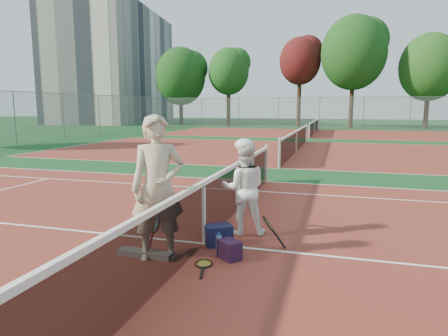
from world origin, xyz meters
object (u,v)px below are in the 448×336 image
object	(u,v)px
apartment_block	(116,67)
player_a	(158,188)
racket_red	(156,234)
sports_bag_navy	(218,235)
sports_bag_purple	(230,250)
racket_black_held	(268,233)
racket_spare	(204,264)
player_b	(244,189)
water_bottle	(219,246)
net_main	(204,213)

from	to	relation	value
apartment_block	player_a	distance (m)	52.94
racket_red	sports_bag_navy	size ratio (longest dim) A/B	1.41
player_a	sports_bag_purple	distance (m)	1.35
player_a	racket_black_held	bearing A→B (deg)	0.47
racket_black_held	racket_spare	size ratio (longest dim) A/B	0.85
player_b	racket_red	bearing A→B (deg)	34.46
player_b	racket_spare	xyz separation A→B (m)	(-0.21, -1.49, -0.77)
sports_bag_purple	water_bottle	world-z (taller)	water_bottle
player_a	water_bottle	bearing A→B (deg)	-6.95
racket_spare	net_main	bearing A→B (deg)	4.64
racket_spare	water_bottle	bearing A→B (deg)	-27.80
apartment_block	racket_red	xyz separation A→B (m)	(27.44, -44.55, -7.21)
player_b	racket_black_held	distance (m)	0.97
player_b	racket_red	world-z (taller)	player_b
player_b	water_bottle	xyz separation A→B (m)	(-0.11, -1.09, -0.63)
player_b	water_bottle	distance (m)	1.27
apartment_block	racket_spare	world-z (taller)	apartment_block
sports_bag_purple	racket_spare	bearing A→B (deg)	-131.60
apartment_block	racket_black_held	xyz separation A→B (m)	(29.01, -43.92, -7.25)
net_main	apartment_block	xyz separation A→B (m)	(-28.00, 44.00, 6.99)
racket_spare	sports_bag_navy	size ratio (longest dim) A/B	1.46
racket_red	player_a	bearing A→B (deg)	-107.05
racket_black_held	racket_red	bearing A→B (deg)	8.32
net_main	sports_bag_navy	world-z (taller)	net_main
apartment_block	player_a	bearing A→B (deg)	-58.34
sports_bag_purple	water_bottle	bearing A→B (deg)	156.48
water_bottle	racket_red	bearing A→B (deg)	-170.93
water_bottle	apartment_block	bearing A→B (deg)	122.58
apartment_block	racket_black_held	world-z (taller)	apartment_block
racket_black_held	sports_bag_navy	xyz separation A→B (m)	(-0.77, -0.07, -0.09)
apartment_block	player_b	xyz separation A→B (m)	(28.48, -43.31, -6.72)
racket_black_held	water_bottle	world-z (taller)	racket_black_held
apartment_block	sports_bag_navy	size ratio (longest dim) A/B	53.64
racket_spare	sports_bag_navy	xyz separation A→B (m)	(-0.04, 0.81, 0.15)
racket_black_held	water_bottle	bearing A→B (deg)	23.49
player_b	racket_black_held	bearing A→B (deg)	115.43
apartment_block	racket_red	world-z (taller)	apartment_block
sports_bag_navy	racket_black_held	bearing A→B (deg)	4.86
net_main	water_bottle	world-z (taller)	net_main
net_main	racket_black_held	size ratio (longest dim) A/B	21.59
player_b	water_bottle	size ratio (longest dim) A/B	5.23
apartment_block	racket_red	distance (m)	52.82
player_a	water_bottle	distance (m)	1.23
racket_black_held	racket_spare	world-z (taller)	racket_black_held
net_main	player_b	distance (m)	0.88
racket_red	sports_bag_navy	distance (m)	0.99
apartment_block	sports_bag_purple	bearing A→B (deg)	-57.30
player_b	sports_bag_navy	distance (m)	0.95
racket_red	racket_black_held	size ratio (longest dim) A/B	1.14
sports_bag_navy	net_main	bearing A→B (deg)	-177.04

